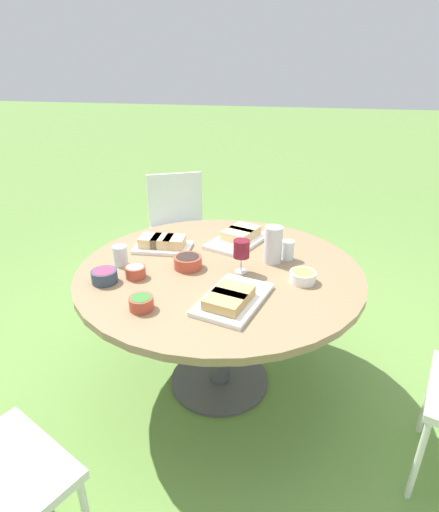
% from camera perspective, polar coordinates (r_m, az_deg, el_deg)
% --- Properties ---
extents(ground_plane, '(40.00, 40.00, 0.00)m').
position_cam_1_polar(ground_plane, '(2.40, 0.00, -17.33)').
color(ground_plane, '#668E42').
extents(dining_table, '(1.41, 1.41, 0.73)m').
position_cam_1_polar(dining_table, '(2.04, 0.00, -4.06)').
color(dining_table, '#4C4C51').
rests_on(dining_table, ground_plane).
extents(chair_near_left, '(0.59, 0.59, 0.89)m').
position_cam_1_polar(chair_near_left, '(3.22, -5.90, 4.91)').
color(chair_near_left, silver).
rests_on(chair_near_left, ground_plane).
extents(water_pitcher, '(0.10, 0.09, 0.19)m').
position_cam_1_polar(water_pitcher, '(2.02, 7.66, 1.62)').
color(water_pitcher, silver).
rests_on(water_pitcher, dining_table).
extents(wine_glass, '(0.08, 0.08, 0.17)m').
position_cam_1_polar(wine_glass, '(1.89, 3.15, 0.89)').
color(wine_glass, silver).
rests_on(wine_glass, dining_table).
extents(platter_bread_main, '(0.33, 0.42, 0.07)m').
position_cam_1_polar(platter_bread_main, '(2.28, 2.83, 2.77)').
color(platter_bread_main, white).
rests_on(platter_bread_main, dining_table).
extents(platter_charcuterie, '(0.30, 0.41, 0.06)m').
position_cam_1_polar(platter_charcuterie, '(1.67, 1.70, -6.06)').
color(platter_charcuterie, white).
rests_on(platter_charcuterie, dining_table).
extents(platter_sandwich_side, '(0.33, 0.23, 0.07)m').
position_cam_1_polar(platter_sandwich_side, '(2.20, -8.14, 1.78)').
color(platter_sandwich_side, white).
rests_on(platter_sandwich_side, dining_table).
extents(bowl_fries, '(0.12, 0.12, 0.05)m').
position_cam_1_polar(bowl_fries, '(1.88, 11.80, -2.84)').
color(bowl_fries, white).
rests_on(bowl_fries, dining_table).
extents(bowl_salad, '(0.10, 0.10, 0.06)m').
position_cam_1_polar(bowl_salad, '(1.67, -11.12, -6.54)').
color(bowl_salad, '#B74733').
rests_on(bowl_salad, dining_table).
extents(bowl_olives, '(0.14, 0.14, 0.06)m').
position_cam_1_polar(bowl_olives, '(1.97, -4.55, -0.78)').
color(bowl_olives, '#B74733').
rests_on(bowl_olives, dining_table).
extents(bowl_dip_red, '(0.12, 0.12, 0.06)m').
position_cam_1_polar(bowl_dip_red, '(1.91, -16.13, -2.72)').
color(bowl_dip_red, '#334256').
rests_on(bowl_dip_red, dining_table).
extents(bowl_dip_cream, '(0.10, 0.10, 0.06)m').
position_cam_1_polar(bowl_dip_cream, '(1.92, -11.91, -2.15)').
color(bowl_dip_cream, '#B74733').
rests_on(bowl_dip_cream, dining_table).
extents(cup_water_near, '(0.07, 0.07, 0.10)m').
position_cam_1_polar(cup_water_near, '(2.05, -13.98, 0.05)').
color(cup_water_near, silver).
rests_on(cup_water_near, dining_table).
extents(cup_water_far, '(0.06, 0.06, 0.10)m').
position_cam_1_polar(cup_water_far, '(2.08, 9.76, 0.82)').
color(cup_water_far, silver).
rests_on(cup_water_far, dining_table).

